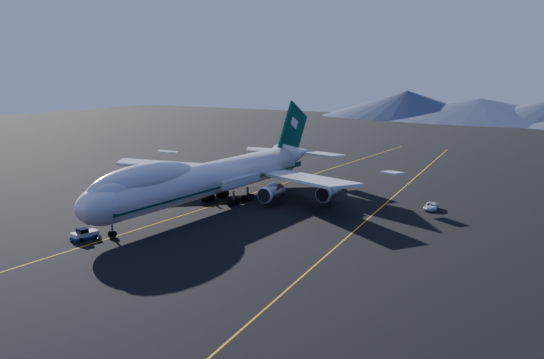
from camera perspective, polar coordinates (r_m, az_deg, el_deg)
The scene contains 6 objects.
ground at distance 120.73m, azimuth -5.68°, elevation -2.50°, with size 500.00×500.00×0.00m, color black.
taxiway_line_main at distance 120.73m, azimuth -5.68°, elevation -2.50°, with size 0.25×220.00×0.01m, color #EBA40D.
taxiway_line_side at distance 114.72m, azimuth 9.47°, elevation -3.28°, with size 0.25×200.00×0.01m, color #EBA40D.
boeing_747 at distance 119.60m, azimuth -5.72°, elevation 0.21°, with size 59.62×72.43×19.37m.
pushback_tug at distance 101.65m, azimuth -17.20°, elevation -5.06°, with size 3.02×4.56×1.85m.
service_van at distance 120.89m, azimuth 14.76°, elevation -2.45°, with size 2.30×5.00×1.39m, color silver.
Camera 1 is at (71.44, -93.55, 26.84)m, focal length 40.00 mm.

